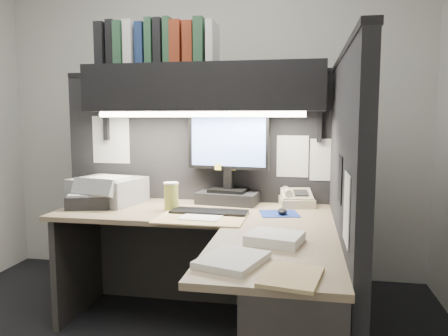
{
  "coord_description": "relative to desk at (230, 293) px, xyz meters",
  "views": [
    {
      "loc": [
        0.78,
        -2.06,
        1.31
      ],
      "look_at": [
        0.3,
        0.51,
        1.01
      ],
      "focal_mm": 35.0,
      "sensor_mm": 36.0,
      "label": 1
    }
  ],
  "objects": [
    {
      "name": "open_folder",
      "position": [
        -0.22,
        0.32,
        0.29
      ],
      "size": [
        0.51,
        0.33,
        0.01
      ],
      "primitive_type": "cube",
      "rotation": [
        0.0,
        0.0,
        -0.01
      ],
      "color": "tan",
      "rests_on": "desk"
    },
    {
      "name": "paper_stack_b",
      "position": [
        0.08,
        -0.39,
        0.3
      ],
      "size": [
        0.3,
        0.33,
        0.03
      ],
      "primitive_type": "cube",
      "rotation": [
        0.0,
        0.0,
        -0.31
      ],
      "color": "white",
      "rests_on": "desk"
    },
    {
      "name": "printer",
      "position": [
        -0.96,
        0.68,
        0.37
      ],
      "size": [
        0.5,
        0.45,
        0.17
      ],
      "primitive_type": "cube",
      "rotation": [
        0.0,
        0.0,
        -0.22
      ],
      "color": "gray",
      "rests_on": "desk"
    },
    {
      "name": "pinned_papers",
      "position": [
        -0.0,
        0.56,
        0.61
      ],
      "size": [
        1.76,
        1.31,
        0.51
      ],
      "color": "white",
      "rests_on": "partition_back"
    },
    {
      "name": "mousepad",
      "position": [
        0.21,
        0.55,
        0.29
      ],
      "size": [
        0.26,
        0.25,
        0.0
      ],
      "primitive_type": "cube",
      "rotation": [
        0.0,
        0.0,
        0.22
      ],
      "color": "navy",
      "rests_on": "desk"
    },
    {
      "name": "overhead_shelf",
      "position": [
        -0.3,
        0.75,
        1.06
      ],
      "size": [
        1.55,
        0.34,
        0.3
      ],
      "primitive_type": "cube",
      "color": "black",
      "rests_on": "partition_back"
    },
    {
      "name": "manila_stack",
      "position": [
        0.31,
        -0.52,
        0.29
      ],
      "size": [
        0.25,
        0.29,
        0.01
      ],
      "primitive_type": "cube",
      "rotation": [
        0.0,
        0.0,
        -0.18
      ],
      "color": "tan",
      "rests_on": "desk"
    },
    {
      "name": "wall_back",
      "position": [
        -0.43,
        1.5,
        0.91
      ],
      "size": [
        3.5,
        0.04,
        2.7
      ],
      "primitive_type": "cube",
      "color": "#B8B7AF",
      "rests_on": "floor"
    },
    {
      "name": "binder_row",
      "position": [
        -0.62,
        0.76,
        1.35
      ],
      "size": [
        0.79,
        0.26,
        0.3
      ],
      "color": "black",
      "rests_on": "overhead_shelf"
    },
    {
      "name": "keyboard",
      "position": [
        -0.21,
        0.47,
        0.3
      ],
      "size": [
        0.47,
        0.17,
        0.02
      ],
      "primitive_type": "cube",
      "rotation": [
        0.0,
        0.0,
        -0.03
      ],
      "color": "black",
      "rests_on": "desk"
    },
    {
      "name": "partition_back",
      "position": [
        -0.4,
        0.93,
        0.36
      ],
      "size": [
        1.9,
        0.06,
        1.6
      ],
      "primitive_type": "cube",
      "color": "black",
      "rests_on": "floor"
    },
    {
      "name": "monitor",
      "position": [
        -0.15,
        0.82,
        0.53
      ],
      "size": [
        0.56,
        0.3,
        0.6
      ],
      "rotation": [
        0.0,
        0.0,
        -0.13
      ],
      "color": "black",
      "rests_on": "desk"
    },
    {
      "name": "desk",
      "position": [
        0.0,
        0.0,
        0.0
      ],
      "size": [
        1.7,
        1.53,
        0.73
      ],
      "color": "#9B8663",
      "rests_on": "floor"
    },
    {
      "name": "notebook_stack",
      "position": [
        -1.01,
        0.53,
        0.33
      ],
      "size": [
        0.32,
        0.29,
        0.08
      ],
      "primitive_type": "cube",
      "rotation": [
        0.0,
        0.0,
        0.28
      ],
      "color": "black",
      "rests_on": "desk"
    },
    {
      "name": "telephone",
      "position": [
        0.31,
        0.81,
        0.33
      ],
      "size": [
        0.25,
        0.26,
        0.09
      ],
      "primitive_type": "cube",
      "rotation": [
        0.0,
        0.0,
        0.17
      ],
      "color": "#B7B08D",
      "rests_on": "desk"
    },
    {
      "name": "partition_right",
      "position": [
        0.55,
        0.18,
        0.36
      ],
      "size": [
        0.06,
        1.5,
        1.6
      ],
      "primitive_type": "cube",
      "color": "black",
      "rests_on": "floor"
    },
    {
      "name": "mouse",
      "position": [
        0.23,
        0.53,
        0.31
      ],
      "size": [
        0.07,
        0.1,
        0.03
      ],
      "primitive_type": "ellipsoid",
      "rotation": [
        0.0,
        0.0,
        0.14
      ],
      "color": "black",
      "rests_on": "mousepad"
    },
    {
      "name": "paper_stack_a",
      "position": [
        0.23,
        -0.08,
        0.31
      ],
      "size": [
        0.28,
        0.25,
        0.05
      ],
      "primitive_type": "cube",
      "rotation": [
        0.0,
        0.0,
        -0.23
      ],
      "color": "white",
      "rests_on": "desk"
    },
    {
      "name": "task_light_tube",
      "position": [
        -0.3,
        0.61,
        0.89
      ],
      "size": [
        1.32,
        0.04,
        0.04
      ],
      "primitive_type": "cylinder",
      "rotation": [
        0.0,
        1.57,
        0.0
      ],
      "color": "white",
      "rests_on": "overhead_shelf"
    },
    {
      "name": "coffee_cup",
      "position": [
        -0.46,
        0.53,
        0.37
      ],
      "size": [
        0.1,
        0.1,
        0.17
      ],
      "primitive_type": "cylinder",
      "rotation": [
        0.0,
        0.0,
        0.1
      ],
      "color": "#C3BD4E",
      "rests_on": "desk"
    }
  ]
}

